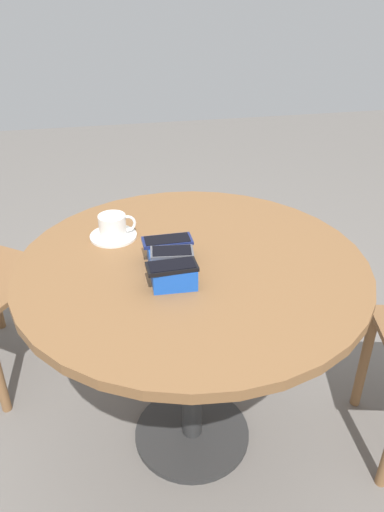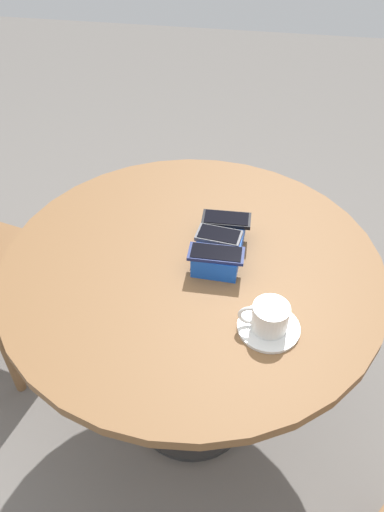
% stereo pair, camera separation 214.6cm
% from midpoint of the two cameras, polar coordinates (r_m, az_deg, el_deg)
% --- Properties ---
extents(ground_plane, '(8.00, 8.00, 0.00)m').
position_cam_midpoint_polar(ground_plane, '(1.58, 10.26, -52.86)').
color(ground_plane, slate).
extents(round_table, '(1.01, 1.01, 0.73)m').
position_cam_midpoint_polar(round_table, '(0.96, 15.35, -48.43)').
color(round_table, '#2D2D2D').
rests_on(round_table, ground_plane).
extents(phone_box, '(0.21, 0.12, 0.06)m').
position_cam_midpoint_polar(phone_box, '(0.81, 12.66, -50.96)').
color(phone_box, blue).
rests_on(phone_box, round_table).
extents(phone_black, '(0.07, 0.13, 0.01)m').
position_cam_midpoint_polar(phone_black, '(0.77, 15.63, -55.63)').
color(phone_black, black).
rests_on(phone_black, phone_box).
extents(phone_gray, '(0.08, 0.12, 0.01)m').
position_cam_midpoint_polar(phone_gray, '(0.78, 13.41, -50.48)').
color(phone_gray, '#515156').
rests_on(phone_gray, phone_box).
extents(phone_navy, '(0.07, 0.14, 0.01)m').
position_cam_midpoint_polar(phone_navy, '(0.79, 10.42, -45.87)').
color(phone_navy, navy).
rests_on(phone_navy, phone_box).
extents(saucer, '(0.15, 0.15, 0.01)m').
position_cam_midpoint_polar(saucer, '(0.88, -6.30, -38.40)').
color(saucer, white).
rests_on(saucer, round_table).
extents(coffee_cup, '(0.08, 0.12, 0.07)m').
position_cam_midpoint_polar(coffee_cup, '(0.85, -6.28, -37.44)').
color(coffee_cup, white).
rests_on(coffee_cup, saucer).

